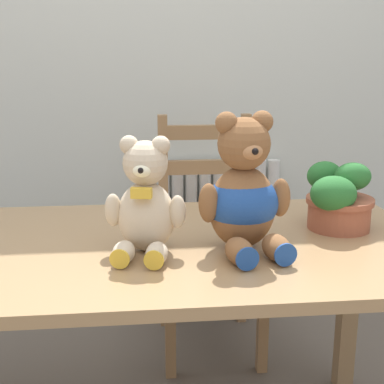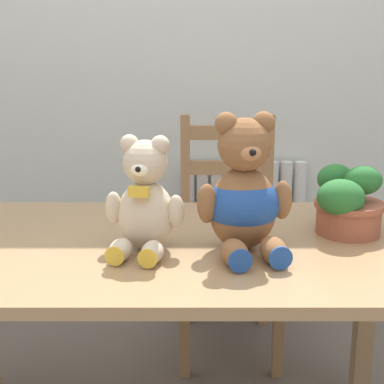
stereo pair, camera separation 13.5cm
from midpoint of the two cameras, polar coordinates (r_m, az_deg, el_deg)
wall_back at (r=2.54m, az=0.12°, el=16.58°), size 8.00×0.04×2.60m
radiator at (r=2.64m, az=6.94°, el=-5.17°), size 0.60×0.10×0.72m
dining_table at (r=1.48m, az=0.18°, el=-8.84°), size 1.44×0.78×0.72m
wooden_chair_behind at (r=2.22m, az=5.63°, el=-5.00°), size 0.40×0.45×0.96m
teddy_bear_left at (r=1.34m, az=-2.18°, el=-1.12°), size 0.21×0.22×0.30m
teddy_bear_right at (r=1.35m, az=8.45°, el=-0.54°), size 0.25×0.27×0.35m
potted_plant at (r=1.56m, az=18.62°, el=-1.19°), size 0.20×0.21×0.19m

